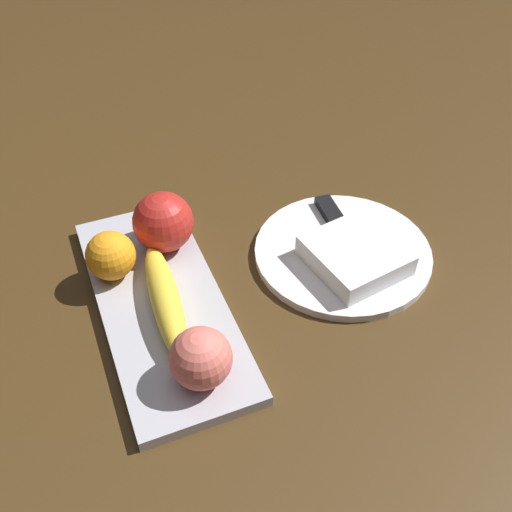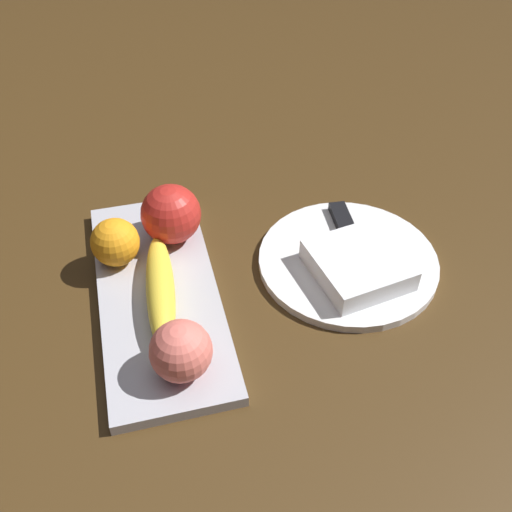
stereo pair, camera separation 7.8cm
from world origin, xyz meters
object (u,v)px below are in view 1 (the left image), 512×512
object	(u,v)px
banana	(165,299)
knife	(337,224)
fruit_tray	(161,304)
dinner_plate	(343,253)
peach	(201,358)
orange_near_apple	(111,256)
apple	(163,222)
folded_napkin	(355,255)

from	to	relation	value
banana	knife	distance (m)	0.28
fruit_tray	dinner_plate	bearing A→B (deg)	90.00
knife	peach	bearing A→B (deg)	-51.47
orange_near_apple	dinner_plate	world-z (taller)	orange_near_apple
orange_near_apple	peach	distance (m)	0.21
fruit_tray	peach	world-z (taller)	peach
fruit_tray	orange_near_apple	bearing A→B (deg)	-147.56
apple	banana	world-z (taller)	apple
folded_napkin	knife	size ratio (longest dim) A/B	0.65
orange_near_apple	dinner_plate	distance (m)	0.31
apple	banana	distance (m)	0.12
knife	orange_near_apple	bearing A→B (deg)	-89.53
fruit_tray	orange_near_apple	distance (m)	0.09
apple	fruit_tray	bearing A→B (deg)	-19.88
fruit_tray	folded_napkin	bearing A→B (deg)	83.29
fruit_tray	folded_napkin	distance (m)	0.26
peach	orange_near_apple	bearing A→B (deg)	-164.46
peach	knife	xyz separation A→B (m)	(-0.18, 0.26, -0.03)
apple	folded_napkin	distance (m)	0.26
banana	knife	size ratio (longest dim) A/B	1.10
orange_near_apple	knife	bearing A→B (deg)	86.03
apple	peach	world-z (taller)	apple
fruit_tray	folded_napkin	world-z (taller)	folded_napkin
fruit_tray	knife	bearing A→B (deg)	99.59
peach	folded_napkin	distance (m)	0.27
fruit_tray	peach	distance (m)	0.14
apple	banana	xyz separation A→B (m)	(0.11, -0.03, -0.02)
knife	folded_napkin	bearing A→B (deg)	-6.77
apple	knife	world-z (taller)	apple
peach	banana	bearing A→B (deg)	-175.40
orange_near_apple	dinner_plate	size ratio (longest dim) A/B	0.26
apple	banana	bearing A→B (deg)	-15.66
apple	knife	size ratio (longest dim) A/B	0.46
apple	knife	distance (m)	0.25
peach	dinner_plate	size ratio (longest dim) A/B	0.29
dinner_plate	apple	bearing A→B (deg)	-113.35
fruit_tray	knife	xyz separation A→B (m)	(-0.05, 0.28, 0.01)
fruit_tray	apple	size ratio (longest dim) A/B	4.49
banana	orange_near_apple	world-z (taller)	orange_near_apple
banana	knife	xyz separation A→B (m)	(-0.06, 0.27, -0.02)
orange_near_apple	knife	world-z (taller)	orange_near_apple
banana	orange_near_apple	xyz separation A→B (m)	(-0.09, -0.05, 0.01)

